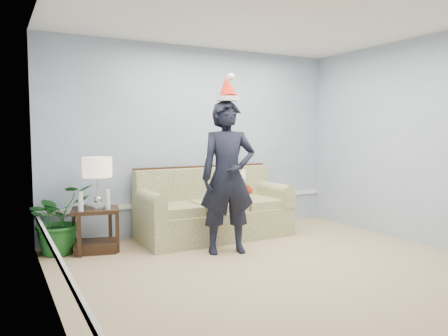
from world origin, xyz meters
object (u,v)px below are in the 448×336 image
object	(u,v)px
side_table	(96,235)
teddy_bear	(240,190)
sofa	(213,212)
table_lamp	(97,169)
houseplant	(59,219)
man	(228,177)

from	to	relation	value
side_table	teddy_bear	xyz separation A→B (m)	(1.93, -0.21, 0.46)
side_table	sofa	bearing A→B (deg)	0.20
table_lamp	side_table	bearing A→B (deg)	124.37
table_lamp	teddy_bear	bearing A→B (deg)	-5.11
sofa	table_lamp	world-z (taller)	table_lamp
sofa	table_lamp	distance (m)	1.73
houseplant	man	distance (m)	2.11
table_lamp	man	xyz separation A→B (m)	(1.39, -0.76, -0.09)
table_lamp	teddy_bear	xyz separation A→B (m)	(1.90, -0.17, -0.35)
sofa	houseplant	size ratio (longest dim) A/B	2.50
houseplant	teddy_bear	xyz separation A→B (m)	(2.34, -0.34, 0.25)
side_table	teddy_bear	bearing A→B (deg)	-6.28
sofa	houseplant	xyz separation A→B (m)	(-2.03, 0.12, 0.07)
side_table	table_lamp	world-z (taller)	table_lamp
man	sofa	bearing A→B (deg)	90.05
houseplant	man	world-z (taller)	man
sofa	man	distance (m)	1.01
side_table	teddy_bear	distance (m)	1.99
sofa	houseplant	distance (m)	2.03
sofa	side_table	distance (m)	1.63
houseplant	teddy_bear	world-z (taller)	teddy_bear
man	table_lamp	bearing A→B (deg)	165.51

